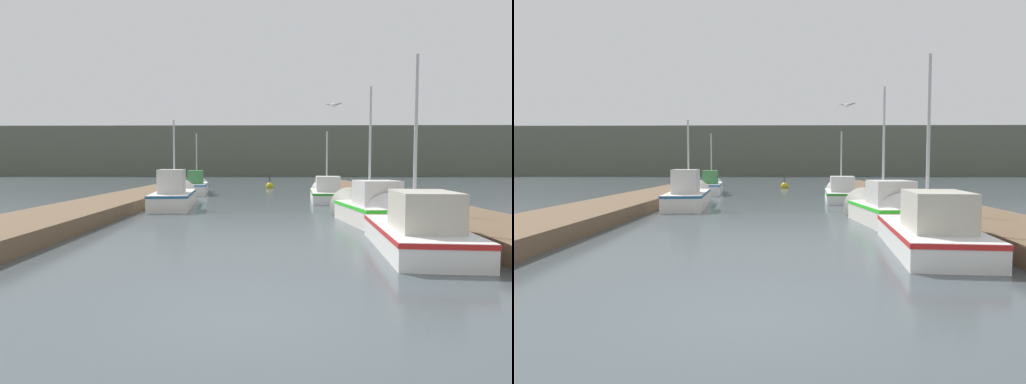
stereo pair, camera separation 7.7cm
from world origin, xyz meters
The scene contains 13 objects.
ground_plane centered at (0.00, 0.00, 0.00)m, with size 200.00×200.00×0.00m.
dock_left centered at (-6.29, 16.00, 0.23)m, with size 2.77×40.00×0.46m.
dock_right centered at (6.29, 16.00, 0.23)m, with size 2.77×40.00×0.46m.
distant_shore_ridge centered at (0.00, 72.49, 3.89)m, with size 120.00×16.00×7.78m.
fishing_boat_0 centered at (3.83, 5.51, 0.43)m, with size 2.21×5.83×5.05m.
fishing_boat_1 centered at (3.78, 9.89, 0.48)m, with size 1.96×4.69×4.93m.
fishing_boat_2 centered at (-3.84, 15.48, 0.51)m, with size 2.14×6.44×4.39m.
fishing_boat_3 centered at (3.66, 19.10, 0.41)m, with size 2.05×6.02×4.17m.
fishing_boat_4 centered at (-4.16, 24.57, 0.48)m, with size 1.82×6.02×4.23m.
mooring_piling_0 centered at (-5.09, 23.57, 0.55)m, with size 0.24×0.24×1.08m.
mooring_piling_1 centered at (5.14, 16.64, 0.59)m, with size 0.33×0.33×1.17m.
channel_buoy centered at (0.76, 30.92, 0.17)m, with size 0.59×0.59×1.09m.
seagull_lead centered at (2.62, 9.88, 3.94)m, with size 0.52×0.41×0.12m.
Camera 1 is at (0.25, -5.59, 1.99)m, focal length 32.00 mm.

